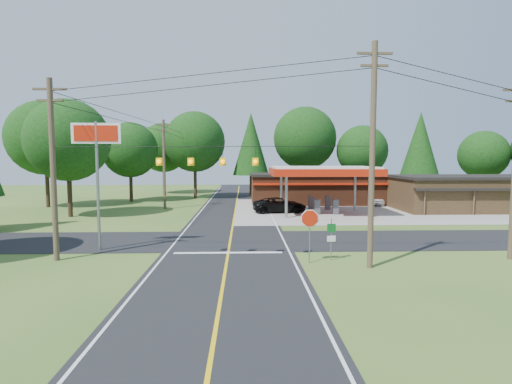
{
  "coord_description": "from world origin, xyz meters",
  "views": [
    {
      "loc": [
        0.95,
        -27.19,
        5.65
      ],
      "look_at": [
        2.0,
        7.0,
        2.8
      ],
      "focal_mm": 28.0,
      "sensor_mm": 36.0,
      "label": 1
    }
  ],
  "objects_px": {
    "gas_canopy": "(323,172)",
    "sedan_car": "(375,199)",
    "suv_car": "(279,205)",
    "big_stop_sign": "(97,153)",
    "octagonal_stop_sign": "(310,222)"
  },
  "relations": [
    {
      "from": "sedan_car",
      "to": "big_stop_sign",
      "type": "distance_m",
      "value": 34.75
    },
    {
      "from": "suv_car",
      "to": "sedan_car",
      "type": "distance_m",
      "value": 13.9
    },
    {
      "from": "gas_canopy",
      "to": "suv_car",
      "type": "xyz_separation_m",
      "value": [
        -4.29,
        1.5,
        -3.48
      ]
    },
    {
      "from": "sedan_car",
      "to": "gas_canopy",
      "type": "bearing_deg",
      "value": -127.82
    },
    {
      "from": "suv_car",
      "to": "big_stop_sign",
      "type": "distance_m",
      "value": 21.9
    },
    {
      "from": "gas_canopy",
      "to": "sedan_car",
      "type": "height_order",
      "value": "gas_canopy"
    },
    {
      "from": "big_stop_sign",
      "to": "octagonal_stop_sign",
      "type": "distance_m",
      "value": 13.5
    },
    {
      "from": "gas_canopy",
      "to": "sedan_car",
      "type": "relative_size",
      "value": 2.46
    },
    {
      "from": "gas_canopy",
      "to": "big_stop_sign",
      "type": "height_order",
      "value": "big_stop_sign"
    },
    {
      "from": "big_stop_sign",
      "to": "suv_car",
      "type": "bearing_deg",
      "value": 53.31
    },
    {
      "from": "suv_car",
      "to": "big_stop_sign",
      "type": "bearing_deg",
      "value": 136.44
    },
    {
      "from": "suv_car",
      "to": "sedan_car",
      "type": "xyz_separation_m",
      "value": [
        12.29,
        6.5,
        -0.05
      ]
    },
    {
      "from": "sedan_car",
      "to": "big_stop_sign",
      "type": "xyz_separation_m",
      "value": [
        -25.0,
        -23.56,
        5.27
      ]
    },
    {
      "from": "suv_car",
      "to": "sedan_car",
      "type": "height_order",
      "value": "suv_car"
    },
    {
      "from": "gas_canopy",
      "to": "sedan_car",
      "type": "distance_m",
      "value": 11.85
    }
  ]
}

